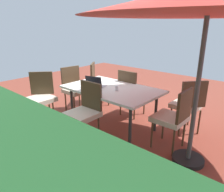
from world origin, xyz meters
TOP-DOWN VIEW (x-y plane):
  - ground_plane at (0.00, 0.00)m, footprint 10.00×10.00m
  - dining_table at (0.00, 0.00)m, footprint 1.71×1.05m
  - patio_umbrella at (-1.54, 0.11)m, footprint 2.96×2.96m
  - chair_west at (-1.19, -0.04)m, footprint 0.46×0.46m
  - chair_south at (0.05, -0.65)m, footprint 0.46×0.46m
  - chair_east at (1.12, -0.04)m, footprint 0.48×0.47m
  - chair_north at (-0.02, 0.67)m, footprint 0.46×0.47m
  - chair_southeast at (1.09, -0.76)m, footprint 0.58×0.58m
  - chair_northeast at (1.16, 0.75)m, footprint 0.59×0.59m
  - chair_southwest at (-1.13, -0.72)m, footprint 0.58×0.58m
  - laptop at (0.27, 0.14)m, footprint 0.38×0.32m
  - cup at (-0.16, 0.06)m, footprint 0.06×0.06m

SIDE VIEW (x-z plane):
  - ground_plane at x=0.00m, z-range -0.02..0.00m
  - chair_west at x=-1.19m, z-range 0.06..1.04m
  - chair_south at x=0.05m, z-range 0.06..1.04m
  - chair_east at x=1.12m, z-range 0.06..1.04m
  - chair_north at x=-0.02m, z-range 0.06..1.04m
  - chair_southeast at x=1.09m, z-range 0.06..1.04m
  - chair_northeast at x=1.16m, z-range 0.06..1.04m
  - chair_southwest at x=-1.13m, z-range 0.06..1.04m
  - dining_table at x=0.00m, z-range 0.33..1.09m
  - cup at x=-0.16m, z-range 0.76..0.85m
  - laptop at x=0.27m, z-range 0.70..0.91m
  - patio_umbrella at x=-1.54m, z-range 0.96..3.23m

